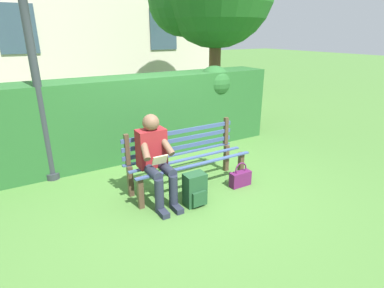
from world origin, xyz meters
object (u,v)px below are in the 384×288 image
person_seated (156,157)px  backpack (195,190)px  park_bench (185,156)px  handbag (240,178)px  lamp_post (27,26)px

person_seated → backpack: (-0.39, 0.37, -0.42)m
park_bench → handbag: (-0.69, 0.45, -0.34)m
handbag → lamp_post: lamp_post is taller
backpack → handbag: 0.87m
park_bench → lamp_post: 2.77m
park_bench → backpack: park_bench is taller
park_bench → backpack: (0.17, 0.56, -0.24)m
lamp_post → person_seated: bearing=128.6°
person_seated → backpack: person_seated is taller
backpack → lamp_post: (1.53, -1.81, 2.03)m
person_seated → handbag: bearing=168.1°
park_bench → handbag: park_bench is taller
backpack → lamp_post: lamp_post is taller
backpack → lamp_post: bearing=-49.7°
park_bench → backpack: size_ratio=4.07×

